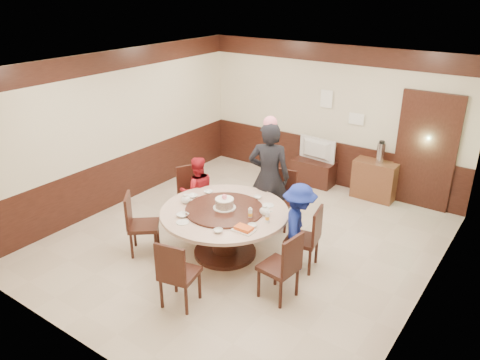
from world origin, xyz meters
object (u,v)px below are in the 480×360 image
Objects in this scene: banquet_table at (225,223)px; person_red at (197,191)px; shrimp_platter at (244,229)px; side_cabinet at (375,180)px; person_blue at (299,227)px; thermos at (381,153)px; tv_stand at (314,172)px; television at (315,150)px; person_standing at (269,177)px; birthday_cake at (224,203)px.

person_red is at bearing 151.62° from banquet_table.
side_cabinet is (0.54, 3.61, -0.40)m from shrimp_platter.
thermos is (0.12, 2.92, 0.29)m from person_blue.
tv_stand is 1.28m from side_cabinet.
shrimp_platter is at bearing 100.84° from person_red.
television reaches higher than tv_stand.
tv_stand is (-1.21, 2.89, -0.40)m from person_blue.
person_standing is 1.44× the size of person_blue.
person_standing is 6.24× the size of shrimp_platter.
birthday_cake is (0.96, -0.51, 0.25)m from person_red.
thermos reaches higher than birthday_cake.
person_blue reaches higher than television.
person_red reaches higher than banquet_table.
person_red is 3.21× the size of thermos.
shrimp_platter is (0.60, -0.36, -0.08)m from birthday_cake.
person_red reaches higher than side_cabinet.
person_blue is 2.93m from side_cabinet.
person_standing is at bearing 23.73° from person_blue.
person_standing reaches higher than side_cabinet.
shrimp_platter is at bearing -30.16° from banquet_table.
television is at bearing -6.37° from person_blue.
shrimp_platter reaches higher than side_cabinet.
side_cabinet is at bearing -30.35° from person_blue.
person_red reaches higher than birthday_cake.
tv_stand is (0.83, 2.71, -0.36)m from person_red.
thermos is at bearing -139.78° from person_standing.
banquet_table is 2.34× the size of television.
side_cabinet is at bearing -138.67° from person_standing.
birthday_cake is at bearing 102.08° from person_red.
birthday_cake is 3.46m from thermos.
television is 1.32m from side_cabinet.
television is (-0.24, 2.15, -0.20)m from person_standing.
television is at bearing 0.00° from tv_stand.
banquet_table is 5.03× the size of thermos.
thermos is (0.05, 0.00, 0.56)m from side_cabinet.
banquet_table is 1.56× the size of person_red.
person_standing reaches higher than television.
tv_stand is 2.24× the size of thermos.
person_blue is 3.84× the size of birthday_cake.
person_blue is at bearing 118.82° from television.
person_standing is at bearing -115.34° from side_cabinet.
person_red is at bearing 79.17° from television.
person_blue is at bearing -91.31° from side_cabinet.
thermos is at bearing 80.66° from shrimp_platter.
birthday_cake is (-0.01, 0.02, 0.32)m from banquet_table.
shrimp_platter is 0.35× the size of tv_stand.
person_blue reaches higher than side_cabinet.
banquet_table is 5.63× the size of birthday_cake.
television is at bearing -157.08° from person_red.
person_red reaches higher than shrimp_platter.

